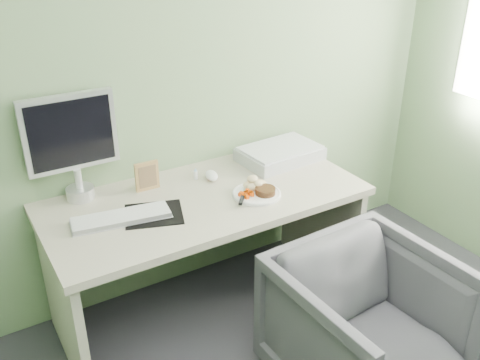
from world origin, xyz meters
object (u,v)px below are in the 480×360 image
plate (257,194)px  desk_chair (367,328)px  scanner (280,154)px  desk (206,227)px  monitor (72,141)px

plate → desk_chair: (0.15, -0.70, -0.40)m
plate → desk_chair: plate is taller
desk_chair → scanner: bearing=76.6°
desk → desk_chair: 0.93m
scanner → desk_chair: size_ratio=0.60×
plate → scanner: scanner is taller
plate → monitor: monitor is taller
scanner → desk_chair: 1.10m
monitor → scanner: bearing=-7.7°
desk_chair → monitor: bearing=126.4°
desk → monitor: (-0.54, 0.31, 0.48)m
monitor → plate: bearing=-29.9°
monitor → desk_chair: size_ratio=0.71×
scanner → monitor: monitor is taller
desk → scanner: 0.63m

